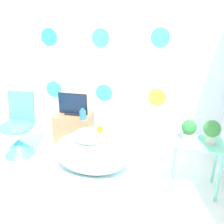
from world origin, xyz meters
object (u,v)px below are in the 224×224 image
chair (18,136)px  potted_plant_left (189,130)px  bathtub (91,153)px  tv (73,105)px  potted_plant_right (212,130)px  vase (83,115)px

chair → potted_plant_left: bearing=-5.4°
potted_plant_left → bathtub: bearing=178.5°
chair → tv: size_ratio=1.94×
chair → potted_plant_left: 2.27m
potted_plant_left → potted_plant_right: (0.23, -0.02, 0.03)m
potted_plant_left → chair: bearing=174.6°
bathtub → vase: bearing=117.4°
tv → vase: size_ratio=2.87×
bathtub → potted_plant_right: 1.42m
vase → potted_plant_left: (1.42, -0.64, 0.22)m
bathtub → potted_plant_left: bearing=-1.5°
bathtub → potted_plant_right: size_ratio=3.66×
chair → potted_plant_right: (2.45, -0.23, 0.47)m
chair → vase: bearing=28.3°
tv → bathtub: bearing=-55.2°
tv → potted_plant_right: bearing=-23.3°
bathtub → tv: bearing=124.8°
vase → potted_plant_right: bearing=-21.8°
potted_plant_right → vase: bearing=158.2°
tv → potted_plant_right: 2.02m
bathtub → tv: size_ratio=2.10×
bathtub → vase: vase is taller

